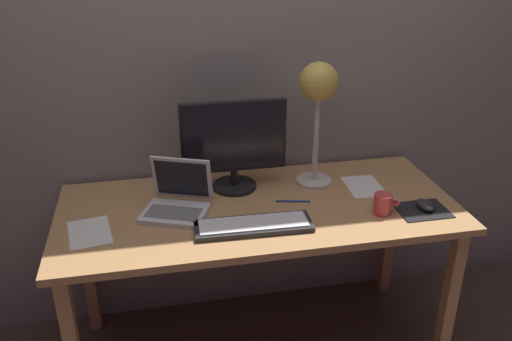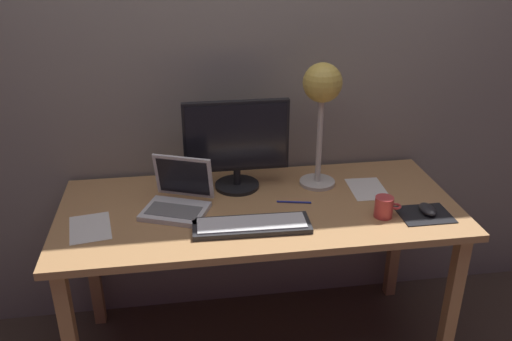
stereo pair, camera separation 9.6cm
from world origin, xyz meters
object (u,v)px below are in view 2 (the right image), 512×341
monitor (236,142)px  mouse (427,209)px  keyboard_main (252,225)px  desk_lamp (322,93)px  pen (294,202)px  laptop (179,195)px  coffee_mug (384,207)px

monitor → mouse: monitor is taller
mouse → keyboard_main: bearing=-179.4°
keyboard_main → desk_lamp: bearing=44.3°
desk_lamp → pen: (-0.14, -0.16, -0.41)m
mouse → pen: bearing=162.0°
monitor → keyboard_main: (0.01, -0.35, -0.20)m
monitor → laptop: bearing=-149.1°
laptop → desk_lamp: 0.71m
monitor → pen: 0.35m
monitor → desk_lamp: (0.35, -0.02, 0.20)m
desk_lamp → mouse: (0.36, -0.32, -0.39)m
monitor → desk_lamp: desk_lamp is taller
laptop → keyboard_main: bearing=-37.5°
keyboard_main → coffee_mug: 0.52m
keyboard_main → mouse: mouse is taller
laptop → pen: 0.47m
coffee_mug → pen: coffee_mug is taller
monitor → keyboard_main: monitor is taller
desk_lamp → mouse: desk_lamp is taller
desk_lamp → coffee_mug: (0.18, -0.32, -0.37)m
keyboard_main → laptop: bearing=142.5°
desk_lamp → keyboard_main: bearing=-135.7°
laptop → mouse: laptop is taller
coffee_mug → pen: size_ratio=0.76×
desk_lamp → mouse: bearing=-41.8°
keyboard_main → coffee_mug: (0.52, 0.01, 0.03)m
mouse → pen: 0.52m
coffee_mug → mouse: bearing=-1.6°
keyboard_main → desk_lamp: desk_lamp is taller
laptop → pen: (0.46, -0.03, -0.05)m
keyboard_main → laptop: 0.33m
keyboard_main → coffee_mug: coffee_mug is taller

